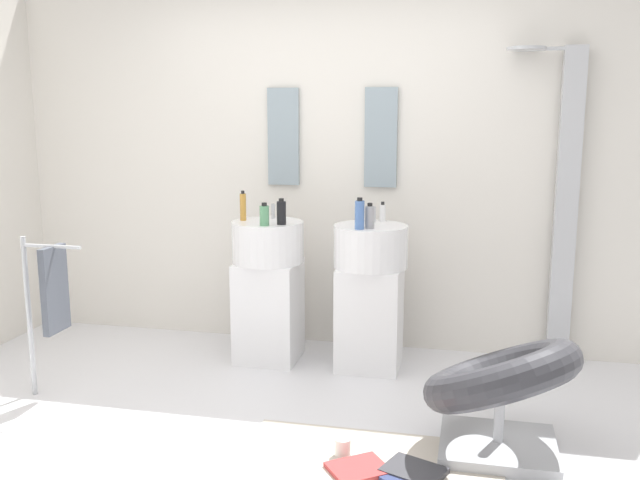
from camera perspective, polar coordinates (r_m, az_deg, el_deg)
name	(u,v)px	position (r m, az deg, el deg)	size (l,w,h in m)	color
ground_plane	(267,446)	(3.69, -4.32, -16.48)	(4.80, 3.60, 0.04)	silver
rear_partition	(333,162)	(4.90, 1.11, 6.42)	(4.80, 0.10, 2.60)	silver
pedestal_sink_left	(268,286)	(4.65, -4.24, -3.79)	(0.47, 0.47, 1.04)	white
pedestal_sink_right	(370,292)	(4.51, 4.12, -4.26)	(0.47, 0.47, 1.04)	white
vanity_mirror_left	(283,137)	(4.90, -3.01, 8.43)	(0.22, 0.03, 0.67)	#8C9EA8
vanity_mirror_right	(381,138)	(4.76, 5.01, 8.34)	(0.22, 0.03, 0.67)	#8C9EA8
shower_column	(564,201)	(4.73, 19.34, 3.00)	(0.49, 0.24, 2.05)	#B7BABF
lounge_chair	(501,385)	(3.54, 14.58, -11.43)	(1.08, 1.08, 0.65)	#B7BABF
towel_rack	(50,293)	(4.28, -21.20, -4.03)	(0.37, 0.22, 0.95)	#B7BABF
area_rug	(366,473)	(3.40, 3.81, -18.47)	(1.25, 0.86, 0.01)	beige
magazine_red	(358,469)	(3.40, 3.16, -18.21)	(0.26, 0.21, 0.02)	#B73838
magazine_charcoal	(414,471)	(3.40, 7.68, -18.23)	(0.27, 0.20, 0.03)	#38383D
coffee_mug	(343,447)	(3.51, 1.88, -16.57)	(0.08, 0.08, 0.09)	white
soap_bottle_amber	(243,207)	(4.61, -6.32, 2.74)	(0.04, 0.04, 0.20)	#C68C38
soap_bottle_blue	(360,215)	(4.25, 3.26, 2.10)	(0.06, 0.06, 0.19)	#4C72B7
soap_bottle_black	(281,213)	(4.43, -3.18, 2.26)	(0.06, 0.06, 0.17)	black
soap_bottle_white	(383,213)	(4.56, 5.14, 2.25)	(0.04, 0.04, 0.13)	white
soap_bottle_green	(264,215)	(4.39, -4.57, 2.03)	(0.06, 0.06, 0.15)	#59996B
soap_bottle_grey	(370,217)	(4.29, 4.10, 1.92)	(0.06, 0.06, 0.16)	#99999E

